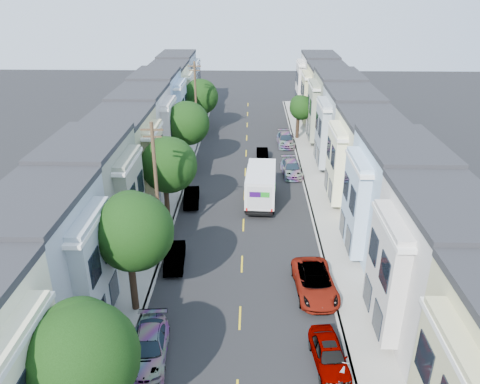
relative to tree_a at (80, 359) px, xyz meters
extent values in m
plane|color=black|center=(6.30, 14.67, -4.97)|extent=(160.00, 160.00, 0.00)
cube|color=black|center=(6.30, 29.67, -4.96)|extent=(12.00, 70.00, 0.02)
cube|color=gray|center=(0.25, 29.67, -4.90)|extent=(0.30, 70.00, 0.15)
cube|color=gray|center=(12.35, 29.67, -4.90)|extent=(0.30, 70.00, 0.15)
cube|color=gray|center=(-1.05, 29.67, -4.90)|extent=(2.60, 70.00, 0.15)
cube|color=gray|center=(13.65, 29.67, -4.90)|extent=(2.60, 70.00, 0.15)
cube|color=gold|center=(6.30, 29.67, -4.97)|extent=(0.12, 70.00, 0.01)
cube|color=#EDEDBC|center=(-4.85, 29.67, -4.97)|extent=(5.00, 70.00, 8.50)
cube|color=#EDEDBC|center=(17.45, 29.67, -4.97)|extent=(5.00, 70.00, 8.50)
sphere|color=#173D11|center=(0.00, 0.00, 0.02)|extent=(4.70, 4.70, 4.70)
cylinder|color=black|center=(-0.30, 9.32, -2.96)|extent=(0.44, 0.44, 4.02)
sphere|color=#173D11|center=(0.00, 9.32, 0.69)|extent=(4.70, 4.70, 4.70)
cylinder|color=black|center=(-0.30, 21.64, -3.27)|extent=(0.44, 0.44, 3.41)
sphere|color=#173D11|center=(0.00, 21.64, 0.09)|extent=(4.70, 4.70, 4.70)
cylinder|color=black|center=(-0.30, 33.76, -3.24)|extent=(0.44, 0.44, 3.46)
sphere|color=#173D11|center=(0.00, 33.76, 0.13)|extent=(4.70, 4.70, 4.70)
cylinder|color=black|center=(-0.30, 47.50, -3.39)|extent=(0.44, 0.44, 3.16)
sphere|color=#173D11|center=(0.00, 47.50, -0.17)|extent=(4.70, 4.70, 4.70)
cylinder|color=black|center=(12.90, 44.56, -3.45)|extent=(0.44, 0.44, 3.04)
sphere|color=#173D11|center=(13.20, 44.56, -0.84)|extent=(3.10, 3.10, 3.10)
cylinder|color=#42301E|center=(0.00, 16.67, 0.03)|extent=(0.26, 0.26, 10.00)
cube|color=#42301E|center=(0.00, 16.67, 4.63)|extent=(1.60, 0.12, 0.12)
cylinder|color=#42301E|center=(0.00, 42.67, 0.03)|extent=(0.26, 0.26, 10.00)
cube|color=#42301E|center=(0.00, 42.67, 4.63)|extent=(1.60, 0.12, 0.12)
cube|color=silver|center=(7.82, 24.21, -2.95)|extent=(2.60, 4.65, 2.54)
cube|color=silver|center=(7.82, 27.62, -3.05)|extent=(2.60, 2.16, 2.34)
cube|color=black|center=(7.82, 25.19, -4.35)|extent=(2.39, 6.68, 0.26)
cube|color=#2D0A51|center=(7.45, 21.89, -2.65)|extent=(0.97, 0.04, 0.48)
cube|color=#198C1E|center=(8.31, 21.89, -2.65)|extent=(0.76, 0.04, 0.48)
cylinder|color=black|center=(6.66, 22.94, -4.48)|extent=(0.30, 0.97, 0.97)
cylinder|color=black|center=(8.99, 22.94, -4.48)|extent=(0.30, 0.97, 0.97)
cylinder|color=black|center=(6.66, 27.30, -4.48)|extent=(0.30, 0.97, 0.97)
cylinder|color=black|center=(8.99, 27.30, -4.48)|extent=(0.30, 0.97, 0.97)
imported|color=black|center=(8.20, 36.62, -4.36)|extent=(1.35, 3.69, 1.22)
imported|color=black|center=(1.40, 5.26, -4.26)|extent=(2.39, 4.92, 1.43)
imported|color=#BBBCBE|center=(1.40, 14.49, -4.32)|extent=(1.67, 3.99, 1.30)
imported|color=#37170B|center=(1.40, 24.78, -4.33)|extent=(1.68, 3.97, 1.29)
imported|color=#58595A|center=(11.20, 4.98, -4.26)|extent=(2.11, 4.51, 1.42)
imported|color=white|center=(11.20, 11.43, -4.20)|extent=(2.90, 5.70, 1.54)
imported|color=black|center=(11.20, 32.14, -4.27)|extent=(2.33, 4.84, 1.41)
imported|color=#111B39|center=(11.20, 41.93, -4.25)|extent=(2.16, 4.85, 1.44)
cylinder|color=black|center=(11.59, 4.28, -4.64)|extent=(0.13, 0.67, 0.67)
cube|color=black|center=(11.59, 3.55, -4.45)|extent=(0.23, 1.15, 0.19)
cube|color=#B2B2B2|center=(11.59, 3.81, -4.24)|extent=(0.29, 0.46, 0.23)
camera|label=1|loc=(6.88, -14.36, 14.11)|focal=35.00mm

